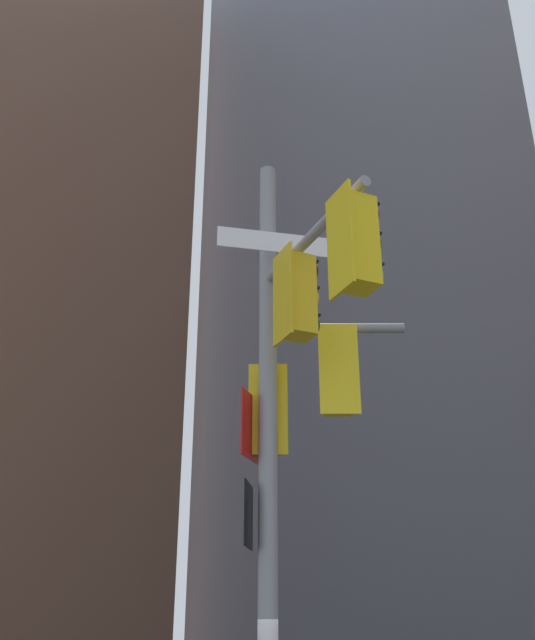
# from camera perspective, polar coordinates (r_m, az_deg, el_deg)

# --- Properties ---
(building_mid_block) EXTENTS (14.97, 14.97, 37.64)m
(building_mid_block) POSITION_cam_1_polar(r_m,az_deg,el_deg) (37.87, 9.79, 2.42)
(building_mid_block) COLOR slate
(building_mid_block) RESTS_ON ground
(signal_pole_assembly) EXTENTS (2.20, 2.55, 8.27)m
(signal_pole_assembly) POSITION_cam_1_polar(r_m,az_deg,el_deg) (8.26, 2.11, -5.99)
(signal_pole_assembly) COLOR gray
(signal_pole_assembly) RESTS_ON ground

